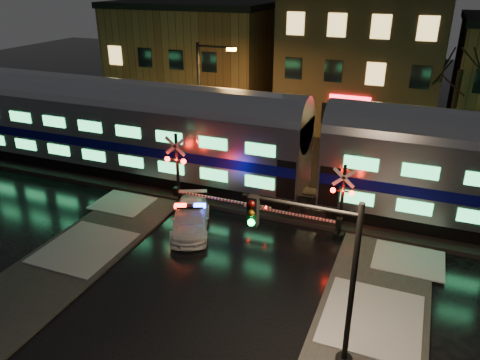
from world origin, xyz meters
name	(u,v)px	position (x,y,z in m)	size (l,w,h in m)	color
ground	(239,246)	(0.00, 0.00, 0.00)	(120.00, 120.00, 0.00)	black
ballast	(272,200)	(0.00, 5.00, 0.12)	(90.00, 4.20, 0.24)	black
sidewalk_left	(36,286)	(-6.50, -6.00, 0.06)	(4.00, 20.00, 0.12)	#2D2D2D
building_left	(197,58)	(-13.00, 22.00, 4.50)	(14.00, 10.00, 9.00)	brown
building_mid	(365,53)	(2.00, 22.50, 5.75)	(12.00, 11.00, 11.50)	brown
train	(316,150)	(2.27, 5.00, 3.38)	(51.00, 3.12, 5.92)	black
police_car	(191,219)	(-2.77, 0.50, 0.64)	(3.34, 4.70, 1.42)	white
crossing_signal_right	(333,209)	(3.86, 2.30, 1.58)	(5.40, 0.64, 3.82)	black
crossing_signal_left	(183,180)	(-4.09, 2.31, 1.76)	(5.99, 0.66, 4.24)	black
traffic_light	(322,279)	(4.98, -5.52, 3.15)	(3.83, 0.69, 5.92)	black
streetlight	(203,96)	(-6.08, 9.00, 4.53)	(2.63, 0.28, 7.86)	black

